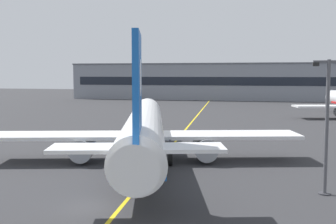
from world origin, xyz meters
The scene contains 6 objects.
ground_plane centered at (0.00, 0.00, 0.00)m, with size 400.00×400.00×0.00m, color #2D2D30.
taxiway_centreline centered at (0.00, 30.00, 0.00)m, with size 0.30×180.00×0.01m, color yellow.
airliner_foreground centered at (-0.45, 15.12, 3.37)m, with size 32.19×40.92×11.65m.
apron_lamp_post centered at (15.92, 6.90, 5.32)m, with size 2.24×0.90×10.07m.
safety_cone_by_nose_gear centered at (-0.39, 31.18, 0.26)m, with size 0.44×0.44×0.55m.
terminal_building centered at (10.48, 119.90, 6.30)m, with size 130.88×12.40×12.59m.
Camera 1 is at (11.13, -25.67, 9.04)m, focal length 44.81 mm.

